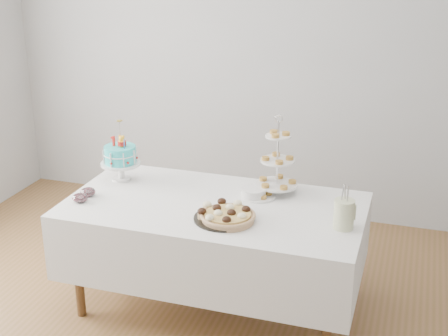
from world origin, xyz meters
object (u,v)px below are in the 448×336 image
(birthday_cake, at_px, (121,164))
(tiered_stand, at_px, (277,161))
(cupcake_tray, at_px, (224,213))
(table, at_px, (214,235))
(pastry_plate, at_px, (258,194))
(utensil_pitcher, at_px, (344,213))
(pie, at_px, (228,217))
(plate_stack, at_px, (253,193))
(jam_bowl_a, at_px, (80,198))
(jam_bowl_b, at_px, (88,192))

(birthday_cake, distance_m, tiered_stand, 1.11)
(cupcake_tray, bearing_deg, table, 123.71)
(table, height_order, pastry_plate, pastry_plate)
(utensil_pitcher, bearing_deg, table, 161.97)
(tiered_stand, height_order, pastry_plate, tiered_stand)
(pie, height_order, plate_stack, plate_stack)
(table, bearing_deg, pastry_plate, 40.13)
(birthday_cake, height_order, jam_bowl_a, birthday_cake)
(pie, xyz_separation_m, pastry_plate, (0.08, 0.42, -0.01))
(cupcake_tray, distance_m, jam_bowl_b, 0.97)
(pie, relative_size, tiered_stand, 0.63)
(utensil_pitcher, bearing_deg, cupcake_tray, 176.66)
(birthday_cake, distance_m, jam_bowl_b, 0.35)
(tiered_stand, bearing_deg, jam_bowl_a, -155.31)
(pie, bearing_deg, jam_bowl_a, -179.03)
(pie, xyz_separation_m, jam_bowl_a, (-1.00, -0.02, -0.00))
(plate_stack, distance_m, utensil_pitcher, 0.69)
(tiered_stand, xyz_separation_m, utensil_pitcher, (0.50, -0.40, -0.13))
(birthday_cake, bearing_deg, pie, -17.51)
(table, relative_size, birthday_cake, 4.47)
(jam_bowl_a, height_order, utensil_pitcher, utensil_pitcher)
(table, relative_size, cupcake_tray, 5.13)
(cupcake_tray, xyz_separation_m, tiered_stand, (0.21, 0.51, 0.18))
(pie, height_order, tiered_stand, tiered_stand)
(plate_stack, height_order, jam_bowl_a, plate_stack)
(birthday_cake, bearing_deg, jam_bowl_a, -94.19)
(tiered_stand, bearing_deg, jam_bowl_b, -159.57)
(birthday_cake, height_order, pie, birthday_cake)
(jam_bowl_a, distance_m, jam_bowl_b, 0.10)
(table, relative_size, tiered_stand, 3.54)
(pie, height_order, jam_bowl_a, jam_bowl_a)
(pie, distance_m, jam_bowl_b, 1.01)
(tiered_stand, distance_m, jam_bowl_b, 1.27)
(pastry_plate, bearing_deg, table, -139.87)
(table, relative_size, pastry_plate, 8.04)
(pastry_plate, relative_size, jam_bowl_b, 2.43)
(birthday_cake, distance_m, pastry_plate, 1.00)
(table, xyz_separation_m, jam_bowl_a, (-0.84, -0.23, 0.26))
(jam_bowl_a, xyz_separation_m, utensil_pitcher, (1.68, 0.14, 0.07))
(tiered_stand, relative_size, jam_bowl_a, 5.44)
(plate_stack, bearing_deg, utensil_pitcher, -23.76)
(pastry_plate, bearing_deg, jam_bowl_b, -162.81)
(plate_stack, xyz_separation_m, jam_bowl_a, (-1.05, -0.41, -0.00))
(cupcake_tray, relative_size, utensil_pitcher, 1.37)
(birthday_cake, xyz_separation_m, plate_stack, (0.97, -0.02, -0.08))
(cupcake_tray, relative_size, plate_stack, 2.27)
(cupcake_tray, height_order, pie, cupcake_tray)
(pie, bearing_deg, pastry_plate, 79.36)
(jam_bowl_b, bearing_deg, utensil_pitcher, 1.20)
(tiered_stand, xyz_separation_m, plate_stack, (-0.13, -0.13, -0.19))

